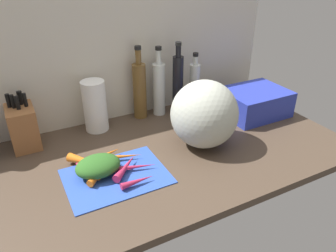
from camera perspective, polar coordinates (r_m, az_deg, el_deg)
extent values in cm
cube|color=#47382B|center=(128.39, -5.11, -6.00)|extent=(170.00, 80.00, 3.00)
cube|color=beige|center=(148.28, -11.63, 11.89)|extent=(170.00, 3.00, 60.00)
cube|color=#2D51B7|center=(117.94, -9.13, -8.68)|extent=(35.68, 26.50, 0.80)
cone|color=orange|center=(124.78, -8.57, -5.39)|extent=(17.02, 7.48, 2.50)
cone|color=orange|center=(119.17, -10.55, -7.18)|extent=(12.16, 9.44, 3.23)
cone|color=orange|center=(123.01, -13.86, -6.24)|extent=(13.69, 15.62, 3.54)
cone|color=#B2264C|center=(119.06, -9.87, -7.35)|extent=(13.23, 10.33, 2.56)
cone|color=orange|center=(118.03, -11.77, -7.89)|extent=(12.63, 12.07, 2.62)
cone|color=#B2264C|center=(118.48, -7.51, -7.19)|extent=(13.03, 12.70, 3.04)
cone|color=#B2264C|center=(121.63, -13.19, -6.68)|extent=(11.62, 5.11, 3.24)
cone|color=orange|center=(124.91, -11.84, -5.43)|extent=(17.95, 8.44, 3.43)
cone|color=#B2264C|center=(111.98, -5.40, -9.66)|extent=(12.13, 2.94, 2.42)
cone|color=#B2264C|center=(118.87, -5.95, -7.21)|extent=(16.12, 6.42, 2.17)
ellipsoid|color=#2D6023|center=(117.46, -12.23, -6.89)|extent=(16.07, 12.36, 6.80)
ellipsoid|color=#B2B7A8|center=(129.48, 6.41, 2.08)|extent=(27.16, 27.03, 27.51)
cube|color=brown|center=(143.47, -24.21, -0.01)|extent=(10.42, 17.25, 17.03)
cylinder|color=black|center=(140.24, -26.34, 4.02)|extent=(1.67, 1.67, 5.50)
cylinder|color=black|center=(138.74, -25.71, 3.91)|extent=(1.56, 1.56, 5.50)
cylinder|color=black|center=(136.85, -25.04, 3.74)|extent=(1.57, 1.57, 5.50)
cylinder|color=black|center=(141.21, -24.63, 4.56)|extent=(2.05, 2.05, 5.50)
cylinder|color=black|center=(138.31, -23.92, 4.24)|extent=(1.49, 1.49, 5.50)
cylinder|color=white|center=(144.66, -12.76, 3.45)|extent=(10.20, 10.20, 22.85)
cylinder|color=brown|center=(152.84, -5.01, 6.12)|extent=(6.37, 6.37, 26.12)
cylinder|color=brown|center=(147.41, -5.28, 12.03)|extent=(2.64, 2.64, 6.69)
cylinder|color=black|center=(146.30, -5.36, 13.58)|extent=(3.04, 3.04, 1.60)
cylinder|color=silver|center=(155.52, -1.60, 6.44)|extent=(5.99, 5.99, 25.16)
cylinder|color=silver|center=(150.29, -1.68, 12.05)|extent=(2.55, 2.55, 6.57)
cylinder|color=black|center=(149.18, -1.71, 13.56)|extent=(2.94, 2.94, 1.60)
cylinder|color=black|center=(154.91, 1.74, 7.04)|extent=(5.11, 5.11, 28.67)
cylinder|color=black|center=(149.56, 1.83, 13.07)|extent=(2.46, 2.46, 5.10)
cylinder|color=black|center=(148.71, 1.85, 14.32)|extent=(2.82, 2.82, 1.60)
cylinder|color=silver|center=(161.46, 4.66, 6.81)|extent=(5.06, 5.06, 23.12)
cylinder|color=silver|center=(156.95, 4.86, 11.45)|extent=(2.28, 2.28, 4.20)
cylinder|color=black|center=(156.13, 4.91, 12.47)|extent=(2.62, 2.62, 1.60)
cube|color=#2838AD|center=(162.95, 14.95, 4.08)|extent=(29.88, 24.04, 12.46)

